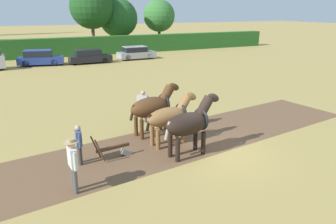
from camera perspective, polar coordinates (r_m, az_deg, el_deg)
name	(u,v)px	position (r m, az deg, el deg)	size (l,w,h in m)	color
ground_plane	(213,152)	(13.55, 7.81, -6.95)	(240.00, 240.00, 0.00)	#A88E4C
plowed_furrow_strip	(68,170)	(12.56, -17.06, -9.65)	(28.99, 3.96, 0.01)	brown
hedgerow	(70,47)	(43.06, -16.68, 10.82)	(58.48, 1.52, 2.26)	#286023
tree_left	(91,7)	(47.22, -13.19, 17.38)	(5.83, 5.83, 8.79)	brown
tree_center_left	(118,18)	(49.36, -8.63, 15.87)	(5.49, 5.49, 7.12)	#423323
tree_center	(159,16)	(52.55, -1.56, 16.40)	(4.85, 4.85, 7.05)	#4C3823
draft_horse_lead_left	(190,123)	(12.75, 3.82, -1.91)	(2.68, 1.17, 2.46)	black
draft_horse_lead_right	(170,116)	(13.83, 0.34, -0.78)	(2.63, 1.11, 2.23)	brown
draft_horse_trail_left	(153,107)	(14.91, -2.62, 0.95)	(2.70, 1.23, 2.38)	#513319
plow	(116,150)	(13.01, -9.02, -6.55)	(1.63, 0.55, 1.13)	#4C331E
farmer_at_plow	(79,142)	(12.56, -15.26, -5.08)	(0.23, 0.63, 1.54)	#38332D
farmer_beside_team	(143,104)	(16.66, -4.34, 1.39)	(0.53, 0.47, 1.67)	#4C4C4C
farmer_onlooker_left	(73,161)	(10.65, -16.27, -8.18)	(0.46, 0.70, 1.81)	#4C4C4C
parked_car_left	(40,58)	(36.64, -21.39, 8.74)	(4.71, 2.62, 1.59)	navy
parked_car_center_left	(90,57)	(36.61, -13.50, 9.35)	(4.42, 1.75, 1.47)	black
parked_car_center	(136,53)	(38.70, -5.59, 10.18)	(4.34, 1.86, 1.49)	#A8A8B2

